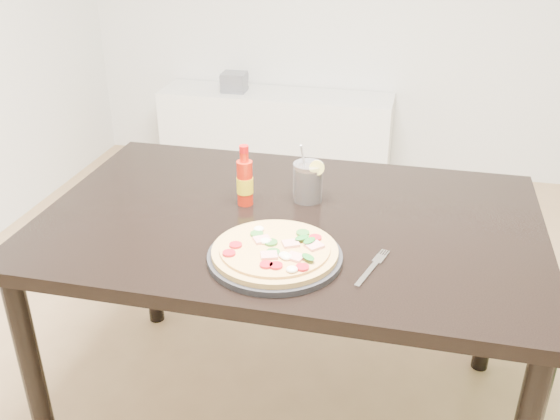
% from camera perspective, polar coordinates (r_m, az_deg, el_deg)
% --- Properties ---
extents(dining_table, '(1.40, 0.90, 0.75)m').
position_cam_1_polar(dining_table, '(1.80, 0.87, -2.94)').
color(dining_table, black).
rests_on(dining_table, ground).
extents(plate, '(0.34, 0.34, 0.02)m').
position_cam_1_polar(plate, '(1.56, -0.47, -4.29)').
color(plate, '#232326').
rests_on(plate, dining_table).
extents(pizza, '(0.31, 0.31, 0.03)m').
position_cam_1_polar(pizza, '(1.55, -0.43, -3.71)').
color(pizza, tan).
rests_on(pizza, plate).
extents(hot_sauce_bottle, '(0.05, 0.05, 0.18)m').
position_cam_1_polar(hot_sauce_bottle, '(1.81, -3.23, 2.63)').
color(hot_sauce_bottle, red).
rests_on(hot_sauce_bottle, dining_table).
extents(cola_cup, '(0.10, 0.09, 0.18)m').
position_cam_1_polar(cola_cup, '(1.84, 2.57, 2.52)').
color(cola_cup, black).
rests_on(cola_cup, dining_table).
extents(fork, '(0.07, 0.19, 0.00)m').
position_cam_1_polar(fork, '(1.54, 8.50, -5.13)').
color(fork, silver).
rests_on(fork, dining_table).
extents(media_console, '(1.40, 0.34, 0.50)m').
position_cam_1_polar(media_console, '(3.87, -0.39, 7.08)').
color(media_console, white).
rests_on(media_console, ground).
extents(cd_stack, '(0.14, 0.12, 0.11)m').
position_cam_1_polar(cd_stack, '(3.82, -4.20, 11.59)').
color(cd_stack, slate).
rests_on(cd_stack, media_console).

